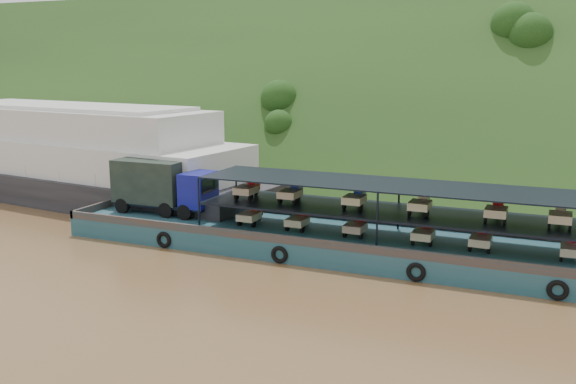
% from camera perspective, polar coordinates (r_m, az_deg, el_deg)
% --- Properties ---
extents(ground, '(160.00, 160.00, 0.00)m').
position_cam_1_polar(ground, '(39.36, 0.94, -5.60)').
color(ground, brown).
rests_on(ground, ground).
extents(hillside, '(140.00, 39.60, 39.60)m').
position_cam_1_polar(hillside, '(73.14, 11.78, 2.14)').
color(hillside, '#1B3513').
rests_on(hillside, ground).
extents(cargo_barge, '(35.00, 7.18, 4.89)m').
position_cam_1_polar(cargo_barge, '(40.28, 2.09, -3.40)').
color(cargo_barge, '#16474F').
rests_on(cargo_barge, ground).
extents(passenger_ferry, '(40.42, 14.49, 8.00)m').
position_cam_1_polar(passenger_ferry, '(58.94, -18.93, 2.97)').
color(passenger_ferry, black).
rests_on(passenger_ferry, ground).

